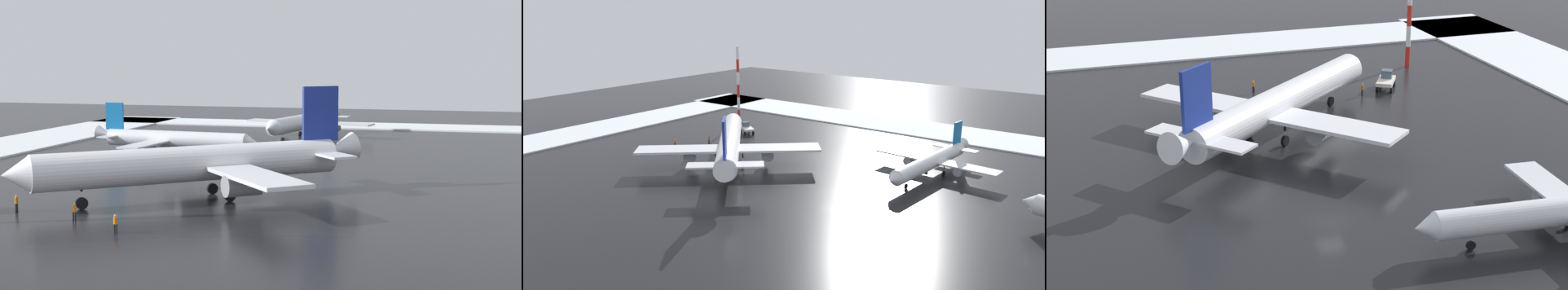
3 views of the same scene
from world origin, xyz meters
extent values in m
plane|color=black|center=(0.00, 0.00, 0.00)|extent=(240.00, 240.00, 0.00)
cube|color=white|center=(0.00, -50.00, 0.15)|extent=(152.00, 16.00, 0.30)
cube|color=white|center=(67.00, 0.00, 0.15)|extent=(14.00, 116.00, 0.30)
cylinder|color=white|center=(23.86, -2.70, 3.97)|extent=(25.08, 28.29, 3.85)
cone|color=white|center=(35.82, -16.62, 3.97)|extent=(4.55, 4.45, 3.66)
cone|color=white|center=(11.74, 11.39, 4.65)|extent=(5.12, 5.20, 3.75)
cube|color=white|center=(28.69, 5.94, 3.63)|extent=(14.42, 13.38, 0.41)
cylinder|color=gray|center=(27.34, 4.03, 2.49)|extent=(4.23, 4.40, 2.27)
cube|color=white|center=(14.59, -6.18, 3.63)|extent=(14.42, 13.38, 0.41)
cylinder|color=gray|center=(16.68, -5.13, 2.49)|extent=(4.23, 4.40, 2.27)
cube|color=navy|center=(13.51, 9.33, 8.84)|extent=(3.26, 3.70, 6.35)
cube|color=white|center=(16.24, 11.38, 4.42)|extent=(6.05, 5.78, 0.27)
cube|color=white|center=(11.08, 6.94, 4.42)|extent=(6.05, 5.78, 0.27)
cylinder|color=black|center=(31.61, -11.72, 2.27)|extent=(0.27, 0.27, 0.79)
cylinder|color=black|center=(31.61, -11.72, 0.62)|extent=(1.11, 1.20, 1.25)
cylinder|color=black|center=(23.53, 1.50, 2.27)|extent=(0.27, 0.27, 0.79)
cylinder|color=black|center=(23.53, 1.50, 0.62)|extent=(1.11, 1.20, 1.25)
cylinder|color=black|center=(19.75, -1.75, 2.27)|extent=(0.27, 0.27, 0.79)
cylinder|color=black|center=(19.75, -1.75, 0.62)|extent=(1.11, 1.20, 1.25)
cylinder|color=silver|center=(-9.56, -17.45, 2.66)|extent=(4.51, 22.95, 2.59)
cone|color=silver|center=(-8.52, -5.17, 2.66)|extent=(2.60, 2.03, 2.46)
cone|color=silver|center=(-10.62, -29.88, 3.12)|extent=(2.42, 2.89, 2.52)
cube|color=silver|center=(-15.97, -19.19, 2.43)|extent=(10.14, 4.17, 0.27)
cylinder|color=gray|center=(-14.42, -18.94, 1.67)|extent=(1.73, 2.71, 1.52)
cube|color=silver|center=(-3.54, -20.25, 2.43)|extent=(10.14, 4.17, 0.27)
cylinder|color=gray|center=(-5.02, -19.74, 1.67)|extent=(1.73, 2.71, 1.52)
cube|color=#0C5999|center=(-10.46, -28.06, 5.93)|extent=(0.53, 3.05, 4.26)
cube|color=silver|center=(-12.72, -27.71, 2.97)|extent=(3.81, 2.28, 0.18)
cube|color=silver|center=(-8.18, -28.10, 2.97)|extent=(3.81, 2.28, 0.18)
cylinder|color=black|center=(-8.89, -9.49, 1.52)|extent=(0.18, 0.18, 0.53)
cylinder|color=black|center=(-8.89, -9.49, 0.42)|extent=(0.34, 0.86, 0.84)
cylinder|color=black|center=(-11.42, -19.58, 1.52)|extent=(0.18, 0.18, 0.53)
cylinder|color=black|center=(-11.42, -19.58, 0.42)|extent=(0.34, 0.86, 0.84)
cylinder|color=black|center=(-8.09, -19.86, 1.52)|extent=(0.18, 0.18, 0.53)
cylinder|color=black|center=(-8.09, -19.86, 0.42)|extent=(0.34, 0.86, 0.84)
cone|color=silver|center=(-27.73, -7.31, 2.96)|extent=(2.57, 3.11, 2.74)
cube|color=silver|center=(36.23, -21.67, 1.15)|extent=(5.07, 4.29, 0.50)
cube|color=#3F5160|center=(37.02, -22.15, 1.95)|extent=(1.98, 2.01, 1.10)
cylinder|color=black|center=(38.12, -21.67, 0.45)|extent=(0.93, 0.74, 0.90)
cylinder|color=black|center=(37.08, -23.36, 0.45)|extent=(0.93, 0.74, 0.90)
cylinder|color=black|center=(35.38, -19.98, 0.45)|extent=(0.93, 0.74, 0.90)
cylinder|color=black|center=(34.34, -21.67, 0.45)|extent=(0.93, 0.74, 0.90)
cylinder|color=black|center=(34.61, -17.40, 0.42)|extent=(0.16, 0.16, 0.85)
cylinder|color=black|center=(34.41, -17.38, 0.42)|extent=(0.16, 0.16, 0.85)
cylinder|color=orange|center=(34.51, -17.39, 1.16)|extent=(0.36, 0.36, 0.62)
sphere|color=tan|center=(34.51, -17.39, 1.59)|extent=(0.24, 0.24, 0.24)
cylinder|color=black|center=(36.71, -9.70, 0.42)|extent=(0.16, 0.16, 0.85)
cylinder|color=black|center=(36.77, -9.89, 0.42)|extent=(0.16, 0.16, 0.85)
cylinder|color=orange|center=(36.74, -9.80, 1.16)|extent=(0.36, 0.36, 0.62)
sphere|color=tan|center=(36.74, -9.80, 1.59)|extent=(0.24, 0.24, 0.24)
cylinder|color=black|center=(40.68, -3.79, 0.42)|extent=(0.16, 0.16, 0.85)
cylinder|color=black|center=(40.64, -3.59, 0.42)|extent=(0.16, 0.16, 0.85)
cylinder|color=orange|center=(40.66, -3.69, 1.16)|extent=(0.36, 0.36, 0.62)
sphere|color=tan|center=(40.66, -3.69, 1.59)|extent=(0.24, 0.24, 0.24)
cylinder|color=red|center=(45.86, -29.56, 1.58)|extent=(0.70, 0.70, 3.17)
cylinder|color=white|center=(45.86, -29.56, 4.75)|extent=(0.70, 0.70, 3.17)
cylinder|color=red|center=(45.86, -29.56, 7.92)|extent=(0.70, 0.70, 3.17)
cylinder|color=white|center=(45.86, -29.56, 11.09)|extent=(0.70, 0.70, 3.17)
cylinder|color=red|center=(45.86, -29.56, 14.26)|extent=(0.70, 0.70, 3.17)
cylinder|color=white|center=(45.86, -29.56, 17.43)|extent=(0.70, 0.70, 3.17)
camera|label=1|loc=(103.79, 26.72, 15.86)|focal=55.00mm
camera|label=2|loc=(-40.17, 64.70, 29.13)|focal=35.00mm
camera|label=3|loc=(-61.68, 23.30, 33.15)|focal=55.00mm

